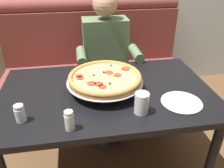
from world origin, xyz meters
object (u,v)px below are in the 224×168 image
Objects in this scene: pizza at (105,78)px; dining_table at (107,102)px; diner_main at (107,56)px; patio_chair at (180,26)px; shaker_oregano at (20,114)px; drinking_glass at (141,104)px; plate_near_left at (182,101)px; booth_bench at (95,75)px; shaker_parmesan at (69,122)px.

dining_table is at bearing -65.89° from pizza.
diner_main reaches higher than dining_table.
shaker_oregano is at bearing -130.32° from patio_chair.
pizza is 0.32m from drinking_glass.
dining_table is 5.64× the size of plate_near_left.
plate_near_left is at bearing -69.01° from booth_bench.
booth_bench reaches higher than plate_near_left.
booth_bench is at bearing 110.99° from plate_near_left.
diner_main is at bearing 71.07° from shaker_parmesan.
drinking_glass is at bearing -59.29° from pizza.
drinking_glass reaches higher than plate_near_left.
booth_bench is 1.87m from patio_chair.
diner_main is at bearing 81.48° from dining_table.
dining_table is 1.60× the size of patio_chair.
plate_near_left is at bearing 11.14° from shaker_parmesan.
dining_table is at bearing -125.14° from patio_chair.
booth_bench is at bearing 109.36° from diner_main.
dining_table is 2.52m from patio_chair.
dining_table is 0.56m from shaker_oregano.
pizza reaches higher than shaker_oregano.
shaker_oregano reaches higher than plate_near_left.
shaker_parmesan is at bearing -168.86° from plate_near_left.
diner_main is at bearing -70.64° from booth_bench.
diner_main is 1.04m from shaker_oregano.
shaker_parmesan is 0.45× the size of plate_near_left.
booth_bench reaches higher than shaker_parmesan.
booth_bench is 1.23m from drinking_glass.
drinking_glass is (0.65, -0.03, 0.01)m from shaker_oregano.
patio_chair is at bearing 54.86° from dining_table.
shaker_parmesan is at bearing -125.13° from patio_chair.
dining_table is 0.48m from plate_near_left.
patio_chair is (1.46, 2.04, -0.30)m from pizza.
shaker_parmesan is 0.13× the size of patio_chair.
booth_bench is 14.84× the size of drinking_glass.
dining_table is at bearing 153.85° from plate_near_left.
plate_near_left is at bearing 1.30° from shaker_oregano.
plate_near_left is 0.27m from drinking_glass.
diner_main is at bearing -133.38° from patio_chair.
diner_main is at bearing 94.08° from drinking_glass.
booth_bench is 16.82× the size of shaker_parmesan.
shaker_parmesan is (-0.23, -0.36, -0.04)m from pizza.
diner_main is at bearing 80.44° from pizza.
pizza is 0.54m from shaker_oregano.
plate_near_left is (0.42, -1.10, 0.35)m from booth_bench.
shaker_oregano is 0.80× the size of drinking_glass.
shaker_parmesan is at bearing -108.93° from diner_main.
booth_bench is 7.53× the size of plate_near_left.
shaker_oregano reaches higher than dining_table.
booth_bench is 1.34× the size of dining_table.
drinking_glass reaches higher than dining_table.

